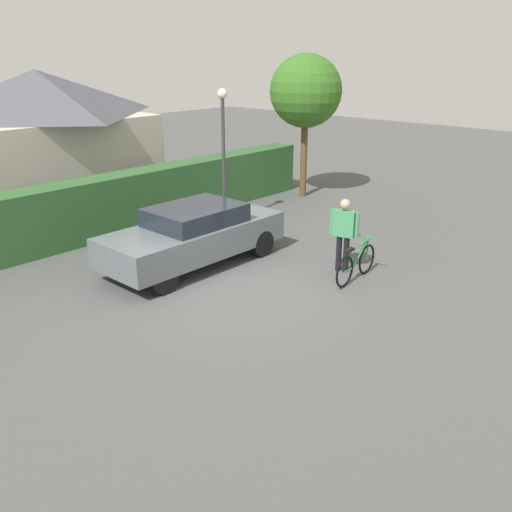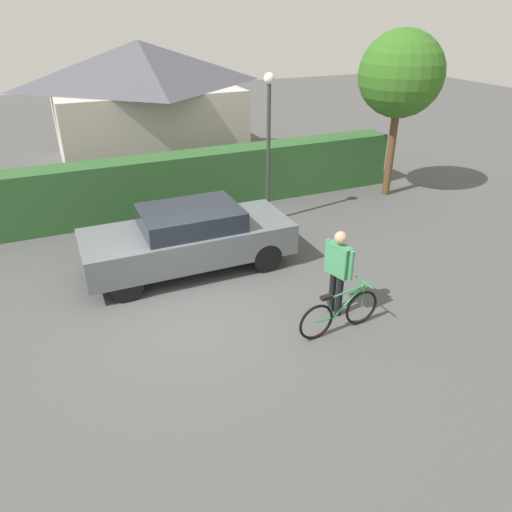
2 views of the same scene
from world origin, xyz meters
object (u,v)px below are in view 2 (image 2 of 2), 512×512
Objects in this scene: bicycle at (340,313)px; person_rider at (338,266)px; tree_kerbside at (401,75)px; parked_car_near at (189,237)px; street_lamp at (269,129)px.

bicycle is 0.87m from person_rider.
person_rider is at bearing 64.93° from bicycle.
parked_car_near is at bearing -162.61° from tree_kerbside.
tree_kerbside is (7.10, 2.22, 2.81)m from parked_car_near.
parked_car_near is 2.64× the size of person_rider.
parked_car_near is 1.17× the size of street_lamp.
bicycle is 0.35× the size of tree_kerbside.
street_lamp is (2.74, 1.75, 1.78)m from parked_car_near.
bicycle is 0.98× the size of person_rider.
street_lamp is 0.81× the size of tree_kerbside.
street_lamp is at bearing -173.87° from tree_kerbside.
person_rider is at bearing -98.54° from street_lamp.
street_lamp is at bearing 79.61° from bicycle.
tree_kerbside reaches higher than street_lamp.
tree_kerbside is at bearing 46.66° from bicycle.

